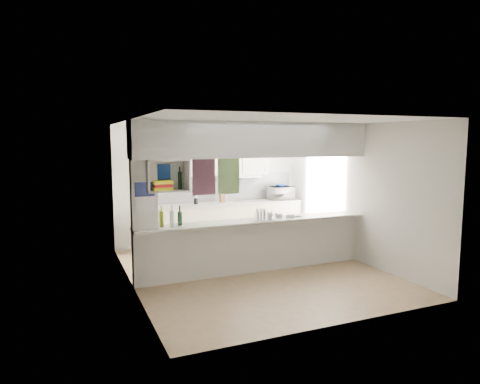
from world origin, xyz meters
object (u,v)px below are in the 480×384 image
bowl (280,185)px  wine_bottles (167,219)px  microwave (281,193)px  dish_rack (263,215)px

bowl → wine_bottles: 3.78m
bowl → wine_bottles: same height
microwave → wine_bottles: wine_bottles is taller
bowl → microwave: bearing=21.6°
dish_rack → wine_bottles: wine_bottles is taller
microwave → dish_rack: microwave is taller
microwave → bowl: (-0.03, -0.01, 0.18)m
dish_rack → wine_bottles: (-1.68, 0.04, 0.04)m
bowl → dish_rack: bowl is taller
bowl → dish_rack: size_ratio=0.51×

